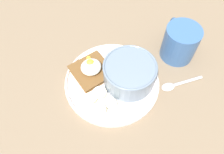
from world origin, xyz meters
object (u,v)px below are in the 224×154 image
banana_slice_right (111,104)px  banana_slice_left (101,110)px  oatmeal_bowl (129,73)px  spoon (177,84)px  banana_slice_front (100,93)px  banana_slice_back (91,98)px  coffee_mug (180,42)px  toast_slice (92,71)px  poached_egg (91,66)px

banana_slice_right → banana_slice_left: bearing=0.1°
oatmeal_bowl → spoon: bearing=143.6°
oatmeal_bowl → banana_slice_front: oatmeal_bowl is taller
banana_slice_back → coffee_mug: coffee_mug is taller
spoon → banana_slice_right: bearing=-11.9°
banana_slice_right → spoon: bearing=168.1°
oatmeal_bowl → toast_slice: size_ratio=1.33×
oatmeal_bowl → banana_slice_left: 11.80cm
banana_slice_left → spoon: 21.73cm
coffee_mug → spoon: 11.82cm
poached_egg → banana_slice_right: bearing=86.7°
poached_egg → banana_slice_left: bearing=72.1°
toast_slice → banana_slice_front: size_ratio=2.28×
oatmeal_bowl → poached_egg: bearing=-45.9°
coffee_mug → spoon: bearing=51.1°
banana_slice_front → banana_slice_right: bearing=101.4°
banana_slice_back → coffee_mug: 28.96cm
poached_egg → coffee_mug: (-24.53, 6.72, 1.39)cm
toast_slice → banana_slice_back: size_ratio=2.24×
oatmeal_bowl → banana_slice_back: oatmeal_bowl is taller
banana_slice_left → coffee_mug: size_ratio=0.24×
banana_slice_front → spoon: 20.88cm
banana_slice_left → oatmeal_bowl: bearing=-160.4°
oatmeal_bowl → banana_slice_back: 11.71cm
banana_slice_left → spoon: size_ratio=0.26×
banana_slice_left → coffee_mug: coffee_mug is taller
oatmeal_bowl → banana_slice_left: oatmeal_bowl is taller
toast_slice → banana_slice_left: (3.60, 11.18, -0.15)cm
coffee_mug → spoon: coffee_mug is taller
banana_slice_left → banana_slice_right: 2.98cm
oatmeal_bowl → toast_slice: oatmeal_bowl is taller
oatmeal_bowl → coffee_mug: (-17.32, -0.72, 0.90)cm
toast_slice → banana_slice_left: bearing=72.1°
oatmeal_bowl → coffee_mug: 17.36cm
banana_slice_front → banana_slice_left: size_ratio=1.47×
banana_slice_front → spoon: (-19.21, 8.08, -1.25)cm
banana_slice_front → coffee_mug: bearing=-179.2°
banana_slice_left → banana_slice_back: 4.12cm
toast_slice → poached_egg: size_ratio=1.41×
banana_slice_right → coffee_mug: coffee_mug is taller
banana_slice_right → oatmeal_bowl: bearing=-153.9°
toast_slice → banana_slice_front: same height
banana_slice_right → coffee_mug: size_ratio=0.32×
oatmeal_bowl → banana_slice_right: 9.15cm
banana_slice_right → poached_egg: bearing=-93.3°
banana_slice_back → banana_slice_right: banana_slice_back is taller
banana_slice_front → banana_slice_left: bearing=63.1°
poached_egg → banana_slice_left: poached_egg is taller
banana_slice_front → banana_slice_back: same height
toast_slice → coffee_mug: size_ratio=0.81×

